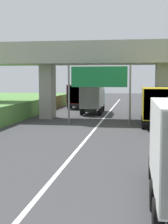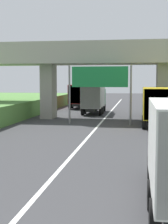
{
  "view_description": "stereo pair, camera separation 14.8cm",
  "coord_description": "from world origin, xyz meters",
  "px_view_note": "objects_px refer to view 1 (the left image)",
  "views": [
    {
      "loc": [
        3.35,
        -5.43,
        4.09
      ],
      "look_at": [
        0.0,
        16.18,
        2.0
      ],
      "focal_mm": 53.45,
      "sensor_mm": 36.0,
      "label": 1
    },
    {
      "loc": [
        3.5,
        -5.4,
        4.09
      ],
      "look_at": [
        0.0,
        16.18,
        2.0
      ],
      "focal_mm": 53.45,
      "sensor_mm": 36.0,
      "label": 2
    }
  ],
  "objects_px": {
    "overhead_highway_sign": "(99,81)",
    "truck_green": "(93,98)",
    "truck_yellow": "(155,104)",
    "car_black": "(151,108)",
    "truck_red": "(79,95)"
  },
  "relations": [
    {
      "from": "overhead_highway_sign",
      "to": "truck_green",
      "type": "distance_m",
      "value": 10.4
    },
    {
      "from": "truck_red",
      "to": "truck_green",
      "type": "height_order",
      "value": "same"
    },
    {
      "from": "truck_green",
      "to": "car_black",
      "type": "height_order",
      "value": "truck_green"
    },
    {
      "from": "overhead_highway_sign",
      "to": "truck_yellow",
      "type": "height_order",
      "value": "overhead_highway_sign"
    },
    {
      "from": "overhead_highway_sign",
      "to": "truck_yellow",
      "type": "bearing_deg",
      "value": -2.85
    },
    {
      "from": "car_black",
      "to": "truck_yellow",
      "type": "bearing_deg",
      "value": -90.01
    },
    {
      "from": "overhead_highway_sign",
      "to": "truck_green",
      "type": "relative_size",
      "value": 0.81
    },
    {
      "from": "truck_yellow",
      "to": "car_black",
      "type": "height_order",
      "value": "truck_yellow"
    },
    {
      "from": "truck_red",
      "to": "car_black",
      "type": "xyz_separation_m",
      "value": [
        10.03,
        -8.93,
        -1.08
      ]
    },
    {
      "from": "truck_yellow",
      "to": "truck_red",
      "type": "distance_m",
      "value": 20.61
    },
    {
      "from": "truck_red",
      "to": "truck_green",
      "type": "bearing_deg",
      "value": -68.12
    },
    {
      "from": "truck_red",
      "to": "car_black",
      "type": "relative_size",
      "value": 1.78
    },
    {
      "from": "truck_yellow",
      "to": "overhead_highway_sign",
      "type": "bearing_deg",
      "value": 177.15
    },
    {
      "from": "truck_yellow",
      "to": "truck_red",
      "type": "xyz_separation_m",
      "value": [
        -10.03,
        18.01,
        0.0
      ]
    },
    {
      "from": "overhead_highway_sign",
      "to": "truck_yellow",
      "type": "relative_size",
      "value": 0.81
    }
  ]
}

